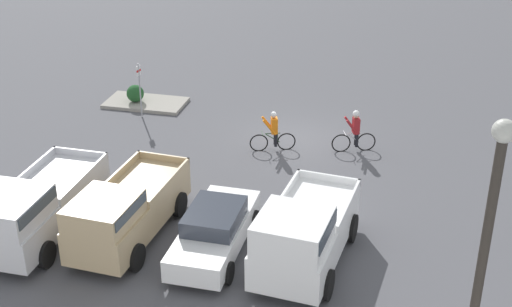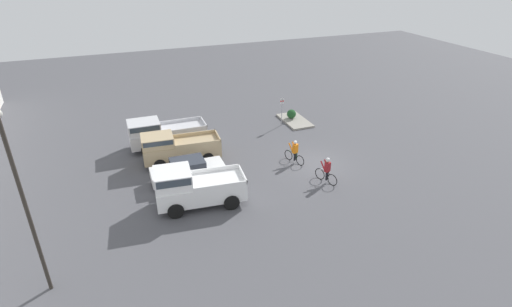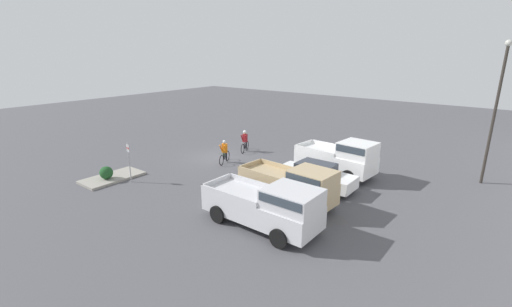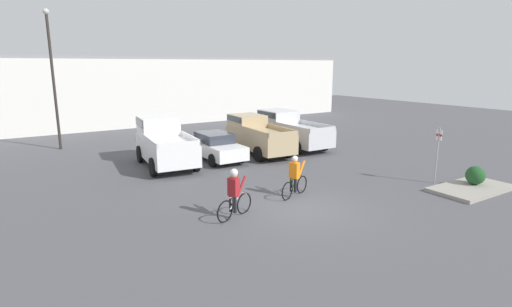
% 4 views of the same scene
% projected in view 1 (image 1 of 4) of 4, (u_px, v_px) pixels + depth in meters
% --- Properties ---
extents(ground_plane, '(80.00, 80.00, 0.00)m').
position_uv_depth(ground_plane, '(295.00, 139.00, 29.16)').
color(ground_plane, '#4C4C51').
extents(pickup_truck_0, '(2.68, 5.19, 2.38)m').
position_uv_depth(pickup_truck_0, '(303.00, 233.00, 20.47)').
color(pickup_truck_0, white).
rests_on(pickup_truck_0, ground_plane).
extents(sedan_0, '(1.92, 4.62, 1.48)m').
position_uv_depth(sedan_0, '(215.00, 230.00, 21.53)').
color(sedan_0, white).
rests_on(sedan_0, ground_plane).
extents(pickup_truck_1, '(2.39, 5.32, 2.13)m').
position_uv_depth(pickup_truck_1, '(125.00, 211.00, 21.83)').
color(pickup_truck_1, tan).
rests_on(pickup_truck_1, ground_plane).
extents(pickup_truck_2, '(2.31, 5.57, 2.19)m').
position_uv_depth(pickup_truck_2, '(34.00, 208.00, 21.96)').
color(pickup_truck_2, silver).
rests_on(pickup_truck_2, ground_plane).
extents(cyclist_0, '(1.74, 0.70, 1.67)m').
position_uv_depth(cyclist_0, '(273.00, 131.00, 27.90)').
color(cyclist_0, black).
rests_on(cyclist_0, ground_plane).
extents(cyclist_1, '(1.68, 0.68, 1.75)m').
position_uv_depth(cyclist_1, '(355.00, 131.00, 27.82)').
color(cyclist_1, black).
rests_on(cyclist_1, ground_plane).
extents(fire_lane_sign, '(0.08, 0.30, 2.47)m').
position_uv_depth(fire_lane_sign, '(140.00, 85.00, 30.60)').
color(fire_lane_sign, '#9E9EA3').
rests_on(fire_lane_sign, ground_plane).
extents(curb_island, '(3.61, 1.94, 0.15)m').
position_uv_depth(curb_island, '(146.00, 103.00, 32.56)').
color(curb_island, gray).
rests_on(curb_island, ground_plane).
extents(shrub, '(0.79, 0.79, 0.79)m').
position_uv_depth(shrub, '(135.00, 93.00, 32.33)').
color(shrub, '#1E4C23').
rests_on(shrub, curb_island).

